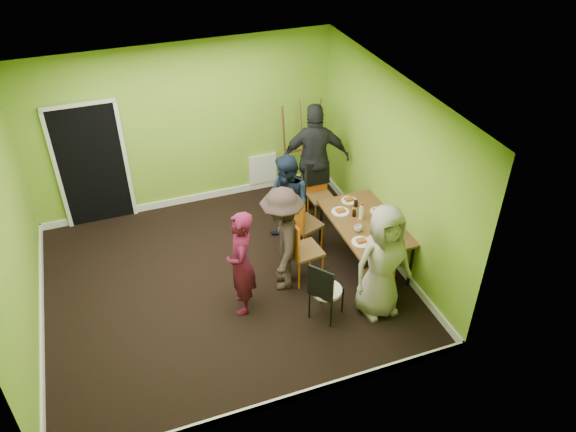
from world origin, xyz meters
name	(u,v)px	position (x,y,z in m)	size (l,w,h in m)	color
ground	(225,282)	(0.00, 0.00, 0.00)	(5.00, 5.00, 0.00)	black
room_walls	(218,225)	(-0.02, 0.04, 0.99)	(5.04, 4.54, 2.82)	#7DAF2D
dining_table	(365,225)	(2.05, -0.27, 0.70)	(0.90, 1.50, 0.75)	black
chair_left_far	(301,221)	(1.28, 0.28, 0.57)	(0.54, 0.53, 1.02)	orange
chair_left_near	(300,247)	(1.02, -0.30, 0.60)	(0.48, 0.48, 1.06)	orange
chair_back_end	(318,179)	(1.90, 1.14, 0.68)	(0.40, 0.47, 0.96)	orange
chair_front_end	(381,273)	(1.90, -1.08, 0.48)	(0.43, 0.43, 0.85)	orange
chair_bentwood	(325,289)	(1.05, -1.14, 0.51)	(0.51, 0.50, 0.93)	black
easel	(299,148)	(1.85, 1.88, 0.88)	(0.71, 0.67, 1.78)	brown
plate_near_left	(340,212)	(1.81, 0.07, 0.76)	(0.26, 0.26, 0.01)	white
plate_near_right	(361,242)	(1.77, -0.69, 0.76)	(0.26, 0.26, 0.01)	white
plate_far_back	(349,200)	(2.05, 0.30, 0.76)	(0.24, 0.24, 0.01)	white
plate_far_front	(383,240)	(2.08, -0.74, 0.76)	(0.22, 0.22, 0.01)	white
plate_wall_back	(378,211)	(2.33, -0.11, 0.76)	(0.23, 0.23, 0.01)	white
plate_wall_front	(387,229)	(2.25, -0.55, 0.76)	(0.22, 0.22, 0.01)	white
thermos	(361,212)	(2.01, -0.19, 0.87)	(0.06, 0.06, 0.24)	white
blue_bottle	(396,228)	(2.30, -0.67, 0.85)	(0.08, 0.08, 0.21)	blue
orange_bottle	(353,211)	(1.97, -0.02, 0.79)	(0.04, 0.04, 0.09)	orange
glass_mid	(354,213)	(1.95, -0.09, 0.80)	(0.06, 0.06, 0.10)	black
glass_back	(356,203)	(2.08, 0.13, 0.80)	(0.06, 0.06, 0.10)	black
glass_front	(393,237)	(2.21, -0.78, 0.80)	(0.06, 0.06, 0.09)	black
cup_a	(358,228)	(1.85, -0.44, 0.79)	(0.11, 0.11, 0.09)	white
cup_b	(376,215)	(2.23, -0.24, 0.80)	(0.11, 0.11, 0.10)	white
person_standing	(241,263)	(0.11, -0.57, 0.77)	(0.56, 0.37, 1.54)	#530E27
person_left_far	(287,203)	(1.14, 0.52, 0.77)	(0.75, 0.58, 1.54)	black
person_left_near	(282,240)	(0.77, -0.31, 0.79)	(1.02, 0.59, 1.59)	#2D211E
person_back_end	(315,159)	(1.92, 1.32, 0.95)	(1.12, 0.46, 1.90)	black
person_front_end	(383,262)	(1.80, -1.24, 0.83)	(0.81, 0.53, 1.66)	gray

